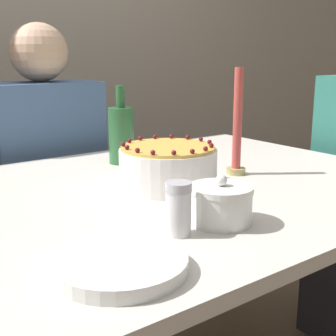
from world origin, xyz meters
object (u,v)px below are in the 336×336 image
at_px(sugar_shaker, 178,208).
at_px(sugar_bowl, 221,204).
at_px(cake, 168,167).
at_px(person_man_blue_shirt, 49,204).
at_px(bottle, 121,134).
at_px(candle, 237,131).

bearing_deg(sugar_shaker, sugar_bowl, -0.98).
height_order(cake, sugar_bowl, cake).
relative_size(sugar_bowl, person_man_blue_shirt, 0.11).
distance_m(sugar_bowl, sugar_shaker, 0.11).
bearing_deg(bottle, sugar_bowl, -102.02).
distance_m(bottle, person_man_blue_shirt, 0.52).
bearing_deg(sugar_bowl, bottle, 77.98).
height_order(cake, candle, candle).
height_order(sugar_bowl, bottle, bottle).
bearing_deg(bottle, sugar_shaker, -111.69).
distance_m(sugar_shaker, bottle, 0.63).
relative_size(cake, bottle, 1.04).
distance_m(cake, bottle, 0.31).
bearing_deg(cake, sugar_shaker, -123.63).
relative_size(cake, candle, 0.84).
bearing_deg(sugar_bowl, candle, 40.57).
height_order(sugar_bowl, candle, candle).
distance_m(candle, person_man_blue_shirt, 0.85).
height_order(sugar_shaker, bottle, bottle).
relative_size(sugar_shaker, bottle, 0.43).
relative_size(cake, sugar_shaker, 2.43).
xyz_separation_m(sugar_bowl, bottle, (0.13, 0.59, 0.05)).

